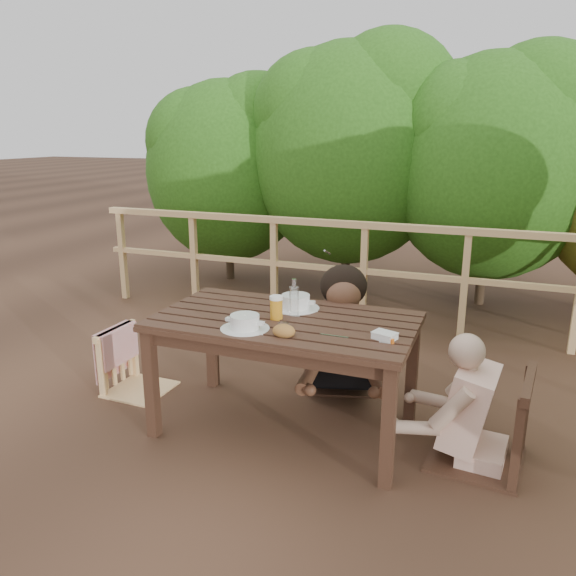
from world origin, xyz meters
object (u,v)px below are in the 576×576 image
(soup_near, at_px, (245,323))
(bottle, at_px, (294,299))
(bread_roll, at_px, (284,331))
(soup_far, at_px, (296,302))
(diner_right, at_px, (492,361))
(beer_glass, at_px, (276,308))
(butter_tub, at_px, (385,337))
(chair_left, at_px, (136,335))
(woman, at_px, (343,290))
(tumbler, at_px, (284,329))
(chair_right, at_px, (484,375))
(table, at_px, (285,375))
(chair_far, at_px, (341,325))

(soup_near, distance_m, bottle, 0.36)
(bread_roll, bearing_deg, soup_far, 102.91)
(diner_right, height_order, bottle, diner_right)
(beer_glass, distance_m, butter_tub, 0.68)
(chair_left, xyz_separation_m, butter_tub, (1.79, -0.25, 0.32))
(beer_glass, height_order, bottle, bottle)
(woman, xyz_separation_m, bottle, (-0.11, -0.70, 0.12))
(diner_right, relative_size, tumbler, 16.60)
(chair_left, xyz_separation_m, beer_glass, (1.12, -0.13, 0.37))
(chair_right, relative_size, soup_far, 3.47)
(table, distance_m, butter_tub, 0.75)
(chair_left, distance_m, chair_far, 1.45)
(chair_left, bearing_deg, table, -93.91)
(table, height_order, bread_roll, bread_roll)
(table, bearing_deg, diner_right, 2.53)
(chair_right, bearing_deg, bread_roll, -66.57)
(soup_near, distance_m, tumbler, 0.23)
(tumbler, bearing_deg, chair_right, 15.81)
(chair_right, bearing_deg, soup_near, -70.77)
(table, xyz_separation_m, bread_roll, (0.10, -0.28, 0.39))
(table, distance_m, tumbler, 0.47)
(soup_far, xyz_separation_m, beer_glass, (-0.04, -0.23, 0.03))
(table, bearing_deg, bread_roll, -69.82)
(woman, bearing_deg, bottle, 64.93)
(woman, height_order, butter_tub, woman)
(soup_far, bearing_deg, butter_tub, -28.25)
(table, distance_m, bread_roll, 0.49)
(chair_right, xyz_separation_m, tumbler, (-1.06, -0.30, 0.23))
(bread_roll, xyz_separation_m, tumbler, (-0.01, 0.03, -0.00))
(butter_tub, bearing_deg, soup_far, 170.99)
(bread_roll, xyz_separation_m, beer_glass, (-0.15, 0.25, 0.04))
(soup_near, bearing_deg, beer_glass, 66.25)
(chair_right, xyz_separation_m, soup_far, (-1.15, 0.15, 0.24))
(table, distance_m, chair_far, 0.75)
(table, distance_m, soup_near, 0.50)
(soup_far, bearing_deg, chair_right, -7.48)
(beer_glass, height_order, butter_tub, beer_glass)
(butter_tub, bearing_deg, tumbler, -149.29)
(woman, xyz_separation_m, soup_far, (-0.16, -0.55, 0.05))
(bottle, bearing_deg, chair_left, 177.26)
(table, relative_size, soup_near, 5.52)
(beer_glass, distance_m, tumbler, 0.26)
(tumbler, bearing_deg, butter_tub, 11.47)
(beer_glass, bearing_deg, chair_far, 75.79)
(table, height_order, soup_near, soup_near)
(soup_near, bearing_deg, table, 60.52)
(soup_far, distance_m, tumbler, 0.46)
(bread_roll, distance_m, tumbler, 0.03)
(woman, distance_m, bread_roll, 1.03)
(woman, distance_m, soup_far, 0.57)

